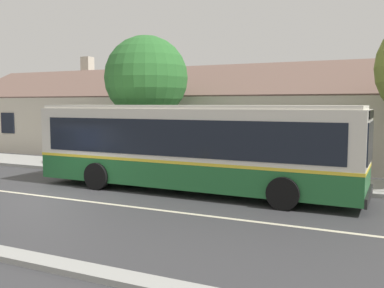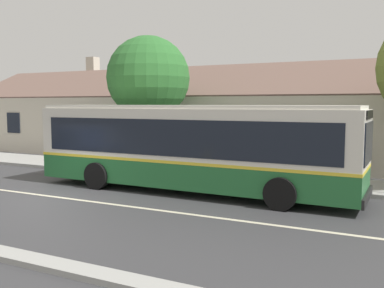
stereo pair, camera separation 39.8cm
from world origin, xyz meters
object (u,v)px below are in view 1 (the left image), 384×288
bench_by_building (116,158)px  street_tree_secondary (146,78)px  bike_rack (56,152)px  bench_down_street (206,166)px  transit_bus (192,145)px

bench_by_building → street_tree_secondary: street_tree_secondary is taller
bench_by_building → bike_rack: bench_by_building is taller
bench_down_street → bike_rack: bench_down_street is taller
street_tree_secondary → bike_rack: street_tree_secondary is taller
bench_by_building → bench_down_street: size_ratio=1.14×
bike_rack → bench_by_building: bearing=-1.5°
bench_by_building → street_tree_secondary: size_ratio=0.27×
bench_down_street → bike_rack: (-8.61, 0.57, 0.12)m
street_tree_secondary → transit_bus: bearing=-42.3°
street_tree_secondary → bike_rack: (-4.95, -0.77, -3.68)m
street_tree_secondary → bike_rack: 6.21m
transit_bus → bench_down_street: transit_bus is taller
transit_bus → bench_by_building: transit_bus is taller
bike_rack → transit_bus: bearing=-18.3°
bench_down_street → bench_by_building: bearing=174.4°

